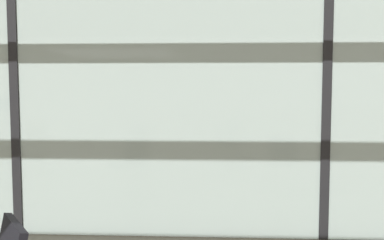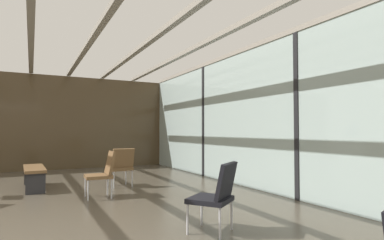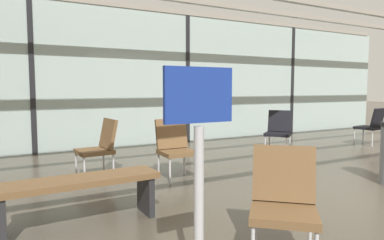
{
  "view_description": "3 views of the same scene",
  "coord_description": "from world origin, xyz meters",
  "views": [
    {
      "loc": [
        2.24,
        0.51,
        1.7
      ],
      "look_at": [
        1.98,
        6.14,
        1.27
      ],
      "focal_mm": 39.03,
      "sensor_mm": 36.0,
      "label": 1
    },
    {
      "loc": [
        4.22,
        0.83,
        1.26
      ],
      "look_at": [
        -1.1,
        3.57,
        1.47
      ],
      "focal_mm": 29.3,
      "sensor_mm": 36.0,
      "label": 2
    },
    {
      "loc": [
        -4.15,
        -2.49,
        1.32
      ],
      "look_at": [
        -1.66,
        1.96,
        0.86
      ],
      "focal_mm": 33.0,
      "sensor_mm": 36.0,
      "label": 3
    }
  ],
  "objects": [
    {
      "name": "glass_curtain_wall",
      "position": [
        0.0,
        5.2,
        1.54
      ],
      "size": [
        14.0,
        0.08,
        3.09
      ],
      "primitive_type": "cube",
      "color": "#A3B7B2",
      "rests_on": "ground"
    },
    {
      "name": "window_mullion_0",
      "position": [
        -3.5,
        5.2,
        1.54
      ],
      "size": [
        0.1,
        0.12,
        3.09
      ],
      "primitive_type": "cube",
      "color": "black",
      "rests_on": "ground"
    },
    {
      "name": "window_mullion_1",
      "position": [
        0.0,
        5.2,
        1.54
      ],
      "size": [
        0.1,
        0.12,
        3.09
      ],
      "primitive_type": "cube",
      "color": "black",
      "rests_on": "ground"
    },
    {
      "name": "window_mullion_2",
      "position": [
        3.5,
        5.2,
        1.54
      ],
      "size": [
        0.1,
        0.12,
        3.09
      ],
      "primitive_type": "cube",
      "color": "black",
      "rests_on": "ground"
    },
    {
      "name": "parked_airplane",
      "position": [
        -0.92,
        9.88,
        1.9
      ],
      "size": [
        14.21,
        3.79,
        3.79
      ],
      "color": "silver",
      "rests_on": "ground"
    },
    {
      "name": "lounge_chair_1",
      "position": [
        -2.27,
        -0.55,
        0.49
      ],
      "size": [
        0.71,
        0.71,
        0.87
      ],
      "rotation": [
        0.0,
        0.0,
        5.54
      ],
      "color": "brown",
      "rests_on": "ground"
    },
    {
      "name": "lounge_chair_2",
      "position": [
        -2.83,
        2.66,
        0.49
      ],
      "size": [
        0.56,
        0.52,
        0.87
      ],
      "rotation": [
        0.0,
        0.0,
        4.78
      ],
      "color": "brown",
      "rests_on": "ground"
    },
    {
      "name": "lounge_chair_3",
      "position": [
        -1.89,
        2.07,
        0.49
      ],
      "size": [
        0.5,
        0.54,
        0.87
      ],
      "rotation": [
        0.0,
        0.0,
        6.24
      ],
      "color": "brown",
      "rests_on": "ground"
    },
    {
      "name": "lounge_chair_5",
      "position": [
        0.89,
        2.89,
        0.49
      ],
      "size": [
        0.71,
        0.7,
        0.87
      ],
      "rotation": [
        0.0,
        0.0,
        5.36
      ],
      "color": "black",
      "rests_on": "ground"
    },
    {
      "name": "lounge_chair_6",
      "position": [
        3.48,
        2.58,
        0.49
      ],
      "size": [
        0.55,
        0.59,
        0.87
      ],
      "rotation": [
        0.0,
        0.0,
        3.29
      ],
      "color": "black",
      "rests_on": "ground"
    },
    {
      "name": "waiting_bench",
      "position": [
        -3.47,
        0.91,
        0.36
      ],
      "size": [
        1.51,
        0.45,
        0.47
      ],
      "rotation": [
        0.0,
        0.0,
        3.17
      ],
      "color": "brown",
      "rests_on": "ground"
    },
    {
      "name": "info_sign",
      "position": [
        -3.13,
        -0.75,
        0.68
      ],
      "size": [
        0.44,
        0.32,
        1.44
      ],
      "color": "#333333",
      "rests_on": "ground"
    }
  ]
}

